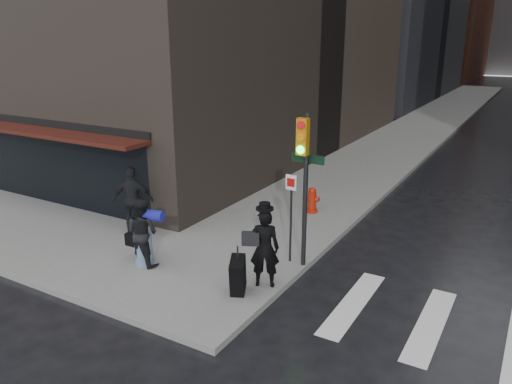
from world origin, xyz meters
TOP-DOWN VIEW (x-y plane):
  - ground at (0.00, 0.00)m, footprint 140.00×140.00m
  - sidewalk_left at (0.00, 27.00)m, footprint 4.00×50.00m
  - storefront at (-7.00, 1.90)m, footprint 8.40×1.11m
  - man_overcoat at (1.53, 0.39)m, footprint 0.98×1.31m
  - man_jeans at (-1.45, -0.01)m, footprint 1.19×0.64m
  - man_greycoat at (-3.07, 1.40)m, footprint 1.21×0.93m
  - traffic_light at (1.86, 1.82)m, footprint 0.92×0.44m
  - fire_hydrant at (0.54, 5.44)m, footprint 0.46×0.36m

SIDE VIEW (x-z plane):
  - ground at x=0.00m, z-range 0.00..0.00m
  - sidewalk_left at x=0.00m, z-range 0.00..0.15m
  - fire_hydrant at x=0.54m, z-range 0.11..0.92m
  - man_overcoat at x=1.53m, z-range -0.01..1.96m
  - man_jeans at x=-1.45m, z-range 0.15..1.82m
  - man_greycoat at x=-3.07m, z-range 0.15..2.06m
  - storefront at x=-7.00m, z-range 0.41..3.24m
  - traffic_light at x=1.86m, z-range 0.68..4.36m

